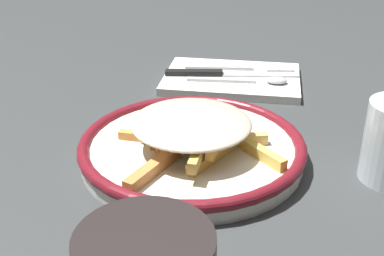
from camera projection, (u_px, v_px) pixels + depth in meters
The scene contains 7 objects.
ground_plane at pixel (192, 159), 0.58m from camera, with size 2.60×2.60×0.00m, color #35383A.
plate at pixel (192, 148), 0.57m from camera, with size 0.26×0.26×0.03m.
fries_heap at pixel (190, 127), 0.55m from camera, with size 0.19×0.20×0.04m.
napkin at pixel (232, 79), 0.79m from camera, with size 0.15×0.21×0.01m, color white.
fork at pixel (240, 68), 0.81m from camera, with size 0.02×0.18×0.00m.
knife at pixel (220, 73), 0.79m from camera, with size 0.03×0.21×0.01m.
spoon at pixel (255, 80), 0.76m from camera, with size 0.02×0.15×0.01m.
Camera 1 is at (0.50, 0.05, 0.29)m, focal length 46.83 mm.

